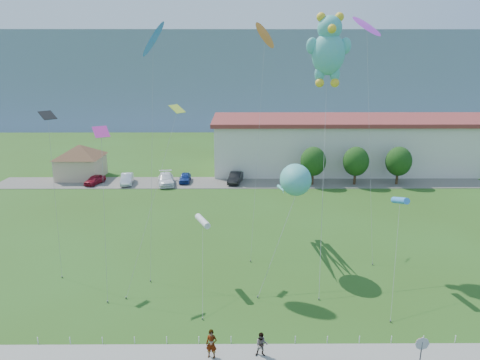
# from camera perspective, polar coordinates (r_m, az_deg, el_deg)

# --- Properties ---
(ground) EXTENTS (160.00, 160.00, 0.00)m
(ground) POSITION_cam_1_polar(r_m,az_deg,el_deg) (29.58, 0.89, -19.44)
(ground) COLOR #2D4E16
(ground) RESTS_ON ground
(sidewalk) EXTENTS (80.00, 2.50, 0.10)m
(sidewalk) POSITION_cam_1_polar(r_m,az_deg,el_deg) (27.34, 1.02, -22.67)
(sidewalk) COLOR gray
(sidewalk) RESTS_ON ground
(parking_strip) EXTENTS (70.00, 6.00, 0.06)m
(parking_strip) POSITION_cam_1_polar(r_m,az_deg,el_deg) (61.59, 0.23, -0.35)
(parking_strip) COLOR #59544C
(parking_strip) RESTS_ON ground
(hill_ridge) EXTENTS (160.00, 50.00, 25.00)m
(hill_ridge) POSITION_cam_1_polar(r_m,az_deg,el_deg) (144.27, -0.09, 13.85)
(hill_ridge) COLOR slate
(hill_ridge) RESTS_ON ground
(pavilion) EXTENTS (9.20, 9.20, 5.00)m
(pavilion) POSITION_cam_1_polar(r_m,az_deg,el_deg) (67.92, -20.51, 2.76)
(pavilion) COLOR tan
(pavilion) RESTS_ON ground
(warehouse) EXTENTS (61.00, 15.00, 8.20)m
(warehouse) POSITION_cam_1_polar(r_m,az_deg,el_deg) (74.32, 20.71, 4.65)
(warehouse) COLOR beige
(warehouse) RESTS_ON ground
(stop_sign) EXTENTS (0.80, 0.07, 2.50)m
(stop_sign) POSITION_cam_1_polar(r_m,az_deg,el_deg) (27.02, 23.06, -19.83)
(stop_sign) COLOR slate
(stop_sign) RESTS_ON ground
(rope_fence) EXTENTS (26.05, 0.05, 0.50)m
(rope_fence) POSITION_cam_1_polar(r_m,az_deg,el_deg) (28.38, 0.95, -20.53)
(rope_fence) COLOR white
(rope_fence) RESTS_ON ground
(tree_near) EXTENTS (3.60, 3.60, 5.47)m
(tree_near) POSITION_cam_1_polar(r_m,az_deg,el_deg) (60.70, 9.73, 2.45)
(tree_near) COLOR #3F2B19
(tree_near) RESTS_ON ground
(tree_mid) EXTENTS (3.60, 3.60, 5.47)m
(tree_mid) POSITION_cam_1_polar(r_m,az_deg,el_deg) (62.02, 15.20, 2.41)
(tree_mid) COLOR #3F2B19
(tree_mid) RESTS_ON ground
(tree_far) EXTENTS (3.60, 3.60, 5.47)m
(tree_far) POSITION_cam_1_polar(r_m,az_deg,el_deg) (63.89, 20.40, 2.35)
(tree_far) COLOR #3F2B19
(tree_far) RESTS_ON ground
(pedestrian_left) EXTENTS (0.72, 0.54, 1.80)m
(pedestrian_left) POSITION_cam_1_polar(r_m,az_deg,el_deg) (26.85, -3.83, -20.98)
(pedestrian_left) COLOR gray
(pedestrian_left) RESTS_ON sidewalk
(pedestrian_right) EXTENTS (0.76, 0.60, 1.53)m
(pedestrian_right) POSITION_cam_1_polar(r_m,az_deg,el_deg) (27.01, 2.91, -21.07)
(pedestrian_right) COLOR gray
(pedestrian_right) RESTS_ON sidewalk
(parked_car_red) EXTENTS (2.55, 4.00, 1.27)m
(parked_car_red) POSITION_cam_1_polar(r_m,az_deg,el_deg) (64.08, -18.79, 0.04)
(parked_car_red) COLOR maroon
(parked_car_red) RESTS_ON parking_strip
(parked_car_silver) EXTENTS (2.16, 4.55, 1.44)m
(parked_car_silver) POSITION_cam_1_polar(r_m,az_deg,el_deg) (62.85, -14.84, 0.15)
(parked_car_silver) COLOR silver
(parked_car_silver) RESTS_ON parking_strip
(parked_car_white) EXTENTS (3.05, 5.56, 1.53)m
(parked_car_white) POSITION_cam_1_polar(r_m,az_deg,el_deg) (61.41, -9.83, 0.13)
(parked_car_white) COLOR white
(parked_car_white) RESTS_ON parking_strip
(parked_car_blue) EXTENTS (1.55, 3.79, 1.29)m
(parked_car_blue) POSITION_cam_1_polar(r_m,az_deg,el_deg) (62.21, -7.35, 0.32)
(parked_car_blue) COLOR navy
(parked_car_blue) RESTS_ON parking_strip
(parked_car_black) EXTENTS (2.37, 4.77, 1.50)m
(parked_car_black) POSITION_cam_1_polar(r_m,az_deg,el_deg) (61.33, -0.61, 0.33)
(parked_car_black) COLOR black
(parked_car_black) RESTS_ON parking_strip
(octopus_kite) EXTENTS (4.63, 11.84, 8.86)m
(octopus_kite) POSITION_cam_1_polar(r_m,az_deg,el_deg) (36.66, 7.15, -0.52)
(octopus_kite) COLOR #45ACAB
(octopus_kite) RESTS_ON ground
(teddy_bear_kite) EXTENTS (3.80, 11.02, 20.86)m
(teddy_bear_kite) POSITION_cam_1_polar(r_m,az_deg,el_deg) (38.42, 11.73, 16.82)
(teddy_bear_kite) COLOR #45ACAB
(teddy_bear_kite) RESTS_ON ground
(small_kite_purple) EXTENTS (1.80, 9.61, 20.79)m
(small_kite_purple) POSITION_cam_1_polar(r_m,az_deg,el_deg) (43.85, 16.58, 18.36)
(small_kite_purple) COLOR #C935D4
(small_kite_purple) RESTS_ON ground
(small_kite_cyan) EXTENTS (2.44, 7.05, 7.13)m
(small_kite_cyan) POSITION_cam_1_polar(r_m,az_deg,el_deg) (34.85, 20.57, -2.67)
(small_kite_cyan) COLOR #3488EA
(small_kite_cyan) RESTS_ON ground
(small_kite_pink) EXTENTS (1.45, 4.98, 12.28)m
(small_kite_pink) POSITION_cam_1_polar(r_m,az_deg,el_deg) (33.63, -17.95, 3.73)
(small_kite_pink) COLOR #EE34A5
(small_kite_pink) RESTS_ON ground
(small_kite_orange) EXTENTS (2.55, 10.93, 20.10)m
(small_kite_orange) POSITION_cam_1_polar(r_m,az_deg,el_deg) (44.14, 3.31, 18.05)
(small_kite_orange) COLOR orange
(small_kite_orange) RESTS_ON ground
(small_kite_white) EXTENTS (0.62, 6.68, 5.47)m
(small_kite_white) POSITION_cam_1_polar(r_m,az_deg,el_deg) (33.27, -5.01, -5.55)
(small_kite_white) COLOR silver
(small_kite_white) RESTS_ON ground
(small_kite_yellow) EXTENTS (4.00, 8.00, 13.60)m
(small_kite_yellow) POSITION_cam_1_polar(r_m,az_deg,el_deg) (35.35, -9.16, 6.47)
(small_kite_yellow) COLOR #BFDE34
(small_kite_yellow) RESTS_ON ground
(small_kite_blue) EXTENTS (1.80, 6.12, 19.33)m
(small_kite_blue) POSITION_cam_1_polar(r_m,az_deg,el_deg) (36.57, -11.53, 17.20)
(small_kite_blue) COLOR #2984EB
(small_kite_blue) RESTS_ON ground
(small_kite_black) EXTENTS (1.45, 3.32, 13.27)m
(small_kite_black) POSITION_cam_1_polar(r_m,az_deg,el_deg) (37.25, -24.08, 5.55)
(small_kite_black) COLOR black
(small_kite_black) RESTS_ON ground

